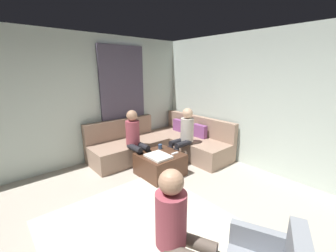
{
  "coord_description": "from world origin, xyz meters",
  "views": [
    {
      "loc": [
        1.59,
        -1.16,
        1.98
      ],
      "look_at": [
        -1.63,
        1.63,
        0.85
      ],
      "focal_mm": 22.87,
      "sensor_mm": 36.0,
      "label": 1
    }
  ],
  "objects_px": {
    "sectional_couch": "(163,144)",
    "person_on_armchair": "(181,228)",
    "ottoman": "(160,164)",
    "person_on_couch_side": "(135,137)",
    "game_remote": "(175,153)",
    "person_on_couch_back": "(184,134)",
    "coffee_mug": "(160,146)"
  },
  "relations": [
    {
      "from": "sectional_couch",
      "to": "person_on_armchair",
      "type": "height_order",
      "value": "person_on_armchair"
    },
    {
      "from": "sectional_couch",
      "to": "ottoman",
      "type": "bearing_deg",
      "value": -43.54
    },
    {
      "from": "ottoman",
      "to": "sectional_couch",
      "type": "bearing_deg",
      "value": 136.46
    },
    {
      "from": "ottoman",
      "to": "person_on_armchair",
      "type": "xyz_separation_m",
      "value": [
        1.86,
        -1.26,
        0.43
      ]
    },
    {
      "from": "person_on_couch_side",
      "to": "person_on_armchair",
      "type": "distance_m",
      "value": 2.64
    },
    {
      "from": "person_on_couch_side",
      "to": "person_on_armchair",
      "type": "relative_size",
      "value": 1.02
    },
    {
      "from": "game_remote",
      "to": "person_on_couch_back",
      "type": "bearing_deg",
      "value": 117.98
    },
    {
      "from": "person_on_couch_side",
      "to": "person_on_couch_back",
      "type": "bearing_deg",
      "value": 152.78
    },
    {
      "from": "ottoman",
      "to": "coffee_mug",
      "type": "height_order",
      "value": "coffee_mug"
    },
    {
      "from": "coffee_mug",
      "to": "person_on_armchair",
      "type": "bearing_deg",
      "value": -34.76
    },
    {
      "from": "sectional_couch",
      "to": "person_on_couch_back",
      "type": "bearing_deg",
      "value": 5.11
    },
    {
      "from": "sectional_couch",
      "to": "ottoman",
      "type": "height_order",
      "value": "sectional_couch"
    },
    {
      "from": "coffee_mug",
      "to": "game_remote",
      "type": "bearing_deg",
      "value": 5.71
    },
    {
      "from": "sectional_couch",
      "to": "coffee_mug",
      "type": "relative_size",
      "value": 26.84
    },
    {
      "from": "game_remote",
      "to": "person_on_couch_back",
      "type": "relative_size",
      "value": 0.12
    },
    {
      "from": "game_remote",
      "to": "coffee_mug",
      "type": "bearing_deg",
      "value": -174.29
    },
    {
      "from": "sectional_couch",
      "to": "game_remote",
      "type": "relative_size",
      "value": 17.0
    },
    {
      "from": "game_remote",
      "to": "sectional_couch",
      "type": "bearing_deg",
      "value": 153.12
    },
    {
      "from": "game_remote",
      "to": "person_on_couch_side",
      "type": "distance_m",
      "value": 0.87
    },
    {
      "from": "ottoman",
      "to": "coffee_mug",
      "type": "bearing_deg",
      "value": 140.71
    },
    {
      "from": "coffee_mug",
      "to": "person_on_armchair",
      "type": "xyz_separation_m",
      "value": [
        2.08,
        -1.44,
        0.17
      ]
    },
    {
      "from": "ottoman",
      "to": "person_on_couch_side",
      "type": "distance_m",
      "value": 0.74
    },
    {
      "from": "sectional_couch",
      "to": "ottoman",
      "type": "distance_m",
      "value": 0.97
    },
    {
      "from": "game_remote",
      "to": "person_on_armchair",
      "type": "relative_size",
      "value": 0.13
    },
    {
      "from": "ottoman",
      "to": "coffee_mug",
      "type": "relative_size",
      "value": 8.0
    },
    {
      "from": "sectional_couch",
      "to": "coffee_mug",
      "type": "bearing_deg",
      "value": -45.3
    },
    {
      "from": "person_on_couch_back",
      "to": "person_on_armchair",
      "type": "xyz_separation_m",
      "value": [
        1.94,
        -1.98,
        -0.01
      ]
    },
    {
      "from": "sectional_couch",
      "to": "person_on_couch_side",
      "type": "relative_size",
      "value": 2.12
    },
    {
      "from": "coffee_mug",
      "to": "person_on_couch_back",
      "type": "relative_size",
      "value": 0.08
    },
    {
      "from": "ottoman",
      "to": "coffee_mug",
      "type": "distance_m",
      "value": 0.38
    },
    {
      "from": "coffee_mug",
      "to": "person_on_couch_side",
      "type": "distance_m",
      "value": 0.53
    },
    {
      "from": "person_on_couch_back",
      "to": "sectional_couch",
      "type": "bearing_deg",
      "value": 5.11
    }
  ]
}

